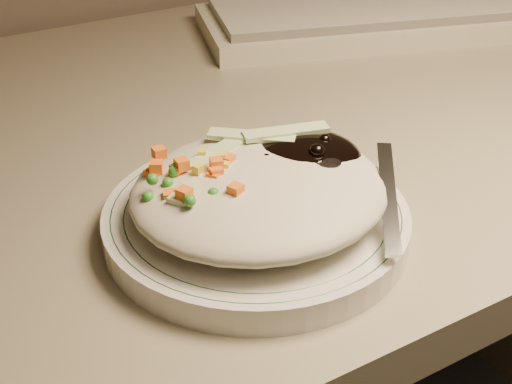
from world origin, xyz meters
TOP-DOWN VIEW (x-y plane):
  - desk at (0.00, 1.38)m, footprint 1.40×0.70m
  - plate at (-0.05, 1.18)m, footprint 0.23×0.23m
  - plate_rim at (-0.05, 1.18)m, footprint 0.22×0.22m
  - meal at (-0.04, 1.18)m, footprint 0.21×0.19m
  - keyboard at (0.35, 1.50)m, footprint 0.53×0.32m

SIDE VIEW (x-z plane):
  - desk at x=0.00m, z-range 0.17..0.91m
  - plate at x=-0.05m, z-range 0.74..0.76m
  - keyboard at x=0.35m, z-range 0.74..0.77m
  - plate_rim at x=-0.05m, z-range 0.76..0.76m
  - meal at x=-0.04m, z-range 0.76..0.81m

